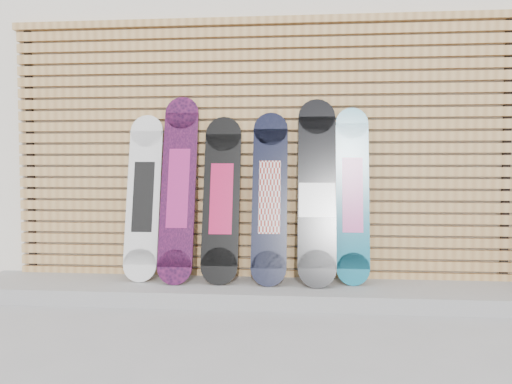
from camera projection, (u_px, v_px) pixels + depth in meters
The scene contains 10 objects.
ground at pixel (269, 327), 3.28m from camera, with size 80.00×80.00×0.00m, color #97979A.
building at pixel (323, 110), 6.63m from camera, with size 12.00×5.00×3.60m, color silver.
concrete_step at pixel (255, 291), 3.97m from camera, with size 4.60×0.70×0.12m, color gray.
slat_wall at pixel (258, 148), 4.20m from camera, with size 4.26×0.08×2.29m.
snowboard_0 at pixel (144, 197), 4.13m from camera, with size 0.28×0.30×1.37m.
snowboard_1 at pixel (178, 188), 4.06m from camera, with size 0.28×0.38×1.52m.
snowboard_2 at pixel (221, 199), 4.05m from camera, with size 0.30×0.35×1.35m.
snowboard_3 at pixel (270, 197), 4.00m from camera, with size 0.28×0.36×1.38m.
snowboard_4 at pixel (317, 192), 3.96m from camera, with size 0.30×0.38×1.49m.
snowboard_5 at pixel (352, 195), 3.99m from camera, with size 0.26×0.27×1.42m.
Camera 1 is at (0.20, -3.23, 1.06)m, focal length 35.00 mm.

